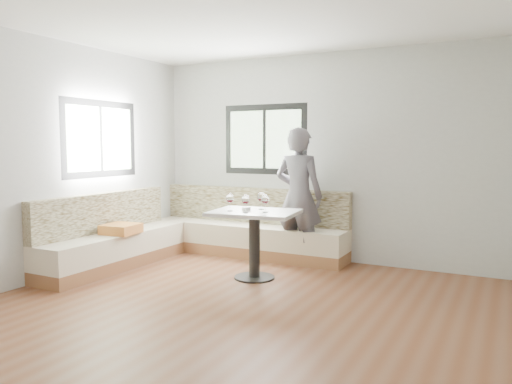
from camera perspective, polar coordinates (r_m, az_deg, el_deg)
room at (r=4.67m, az=-3.23°, el=3.42°), size 5.01×5.01×2.81m
banquette at (r=6.90m, az=-7.39°, el=-4.99°), size 2.90×2.80×0.95m
table at (r=5.86m, az=-0.18°, el=-4.12°), size 1.07×0.88×0.80m
person at (r=6.58m, az=4.91°, el=-0.47°), size 0.68×0.47×1.80m
olive_ramekin at (r=5.85m, az=-1.12°, el=-1.92°), size 0.11×0.11×0.04m
wine_glass_a at (r=5.79m, az=-3.00°, el=-0.79°), size 0.09×0.09×0.21m
wine_glass_b at (r=5.64m, az=-1.19°, el=-0.94°), size 0.09×0.09×0.21m
wine_glass_c at (r=5.67m, az=1.07°, el=-0.91°), size 0.09×0.09×0.21m
wine_glass_d at (r=5.93m, az=0.59°, el=-0.63°), size 0.09×0.09×0.21m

